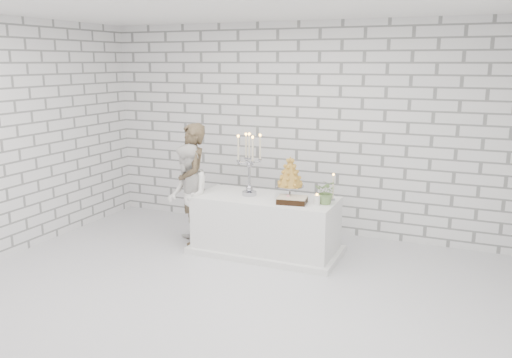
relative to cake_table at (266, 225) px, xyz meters
name	(u,v)px	position (x,y,z in m)	size (l,w,h in m)	color
ground	(220,294)	(0.01, -1.35, -0.38)	(6.00, 5.00, 0.01)	silver
ceiling	(215,2)	(0.01, -1.35, 2.62)	(6.00, 5.00, 0.01)	white
wall_back	(297,129)	(0.01, 1.15, 1.12)	(6.00, 0.01, 3.00)	white
wall_front	(22,227)	(0.01, -3.85, 1.12)	(6.00, 0.01, 3.00)	white
wall_left	(1,140)	(-2.99, -1.35, 1.12)	(0.01, 5.00, 3.00)	white
cake_table	(266,225)	(0.00, 0.00, 0.00)	(1.80, 0.80, 0.75)	white
groom	(193,184)	(-1.07, 0.00, 0.45)	(0.60, 0.39, 1.65)	#463723
bride	(188,196)	(-1.06, -0.16, 0.32)	(0.68, 0.53, 1.39)	white
candelabra	(249,164)	(-0.24, 0.01, 0.78)	(0.33, 0.33, 0.82)	#A0A0AA
croquembouche	(290,178)	(0.31, 0.05, 0.65)	(0.35, 0.35, 0.55)	olive
chocolate_cake	(292,200)	(0.40, -0.15, 0.42)	(0.35, 0.25, 0.08)	black
pillar_candle	(317,200)	(0.70, -0.10, 0.44)	(0.08, 0.08, 0.12)	white
extra_taper	(333,188)	(0.82, 0.19, 0.54)	(0.06, 0.06, 0.32)	beige
flowers	(327,192)	(0.80, -0.01, 0.53)	(0.27, 0.24, 0.30)	#5B8545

